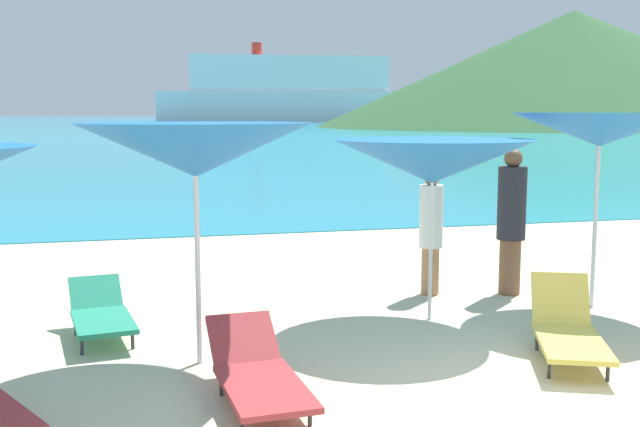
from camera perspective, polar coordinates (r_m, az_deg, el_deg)
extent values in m
cube|color=beige|center=(15.65, -1.95, -1.75)|extent=(50.00, 100.00, 0.30)
cube|color=teal|center=(234.64, -13.37, 6.86)|extent=(650.00, 440.00, 0.02)
cone|color=#2D5B33|center=(132.41, 18.49, 10.31)|extent=(84.22, 84.22, 18.86)
cylinder|color=silver|center=(7.25, -9.24, -2.88)|extent=(0.05, 0.05, 2.18)
cone|color=blue|center=(7.14, -9.41, 4.76)|extent=(2.27, 2.27, 0.50)
sphere|color=silver|center=(7.14, -9.44, 6.01)|extent=(0.07, 0.07, 0.07)
cylinder|color=silver|center=(8.80, 8.38, -1.69)|extent=(0.04, 0.04, 1.97)
cone|color=blue|center=(8.71, 8.49, 3.92)|extent=(2.52, 2.52, 0.50)
sphere|color=silver|center=(8.70, 8.51, 4.94)|extent=(0.07, 0.07, 0.07)
cylinder|color=silver|center=(9.84, 20.10, -0.14)|extent=(0.05, 0.05, 2.30)
cone|color=blue|center=(9.76, 20.38, 5.96)|extent=(2.17, 2.17, 0.40)
sphere|color=silver|center=(9.76, 20.41, 6.73)|extent=(0.07, 0.07, 0.07)
cube|color=#D8BF4C|center=(7.66, 18.47, -9.26)|extent=(1.01, 1.33, 0.05)
cube|color=#D8BF4C|center=(8.29, 17.69, -6.18)|extent=(0.65, 0.51, 0.52)
cylinder|color=#333338|center=(7.30, 16.92, -11.07)|extent=(0.04, 0.04, 0.20)
cylinder|color=#333338|center=(7.40, 20.92, -11.01)|extent=(0.04, 0.04, 0.20)
cylinder|color=#333338|center=(8.09, 16.07, -9.20)|extent=(0.04, 0.04, 0.20)
cylinder|color=#333338|center=(8.17, 19.68, -9.18)|extent=(0.04, 0.04, 0.20)
cube|color=#268C66|center=(8.29, -16.05, -7.86)|extent=(0.73, 1.13, 0.05)
cube|color=#268C66|center=(8.93, -16.60, -5.77)|extent=(0.61, 0.46, 0.34)
cylinder|color=#333338|center=(7.99, -17.56, -9.45)|extent=(0.04, 0.04, 0.21)
cylinder|color=#333338|center=(8.04, -13.97, -9.20)|extent=(0.04, 0.04, 0.21)
cylinder|color=#333338|center=(8.70, -17.98, -8.07)|extent=(0.04, 0.04, 0.21)
cylinder|color=#333338|center=(8.75, -14.69, -7.86)|extent=(0.04, 0.04, 0.21)
cube|color=#A53333|center=(6.25, -4.22, -13.01)|extent=(0.71, 1.24, 0.05)
cube|color=#A53333|center=(6.96, -5.86, -9.40)|extent=(0.63, 0.53, 0.37)
cylinder|color=#333338|center=(5.90, -5.93, -15.52)|extent=(0.04, 0.04, 0.17)
cylinder|color=#333338|center=(6.02, -0.76, -14.98)|extent=(0.04, 0.04, 0.17)
cylinder|color=#333338|center=(6.66, -7.46, -12.76)|extent=(0.04, 0.04, 0.17)
cylinder|color=#333338|center=(6.77, -2.90, -12.37)|extent=(0.04, 0.04, 0.17)
cylinder|color=#A3704C|center=(10.14, 8.32, -4.30)|extent=(0.23, 0.23, 0.64)
cylinder|color=white|center=(10.02, 8.40, -0.20)|extent=(0.31, 0.31, 0.83)
sphere|color=#A3704C|center=(9.96, 8.46, 2.68)|extent=(0.21, 0.21, 0.21)
cylinder|color=brown|center=(10.36, 14.13, -3.91)|extent=(0.28, 0.28, 0.74)
cylinder|color=#26262D|center=(10.22, 14.29, 0.76)|extent=(0.37, 0.37, 0.96)
sphere|color=brown|center=(10.17, 14.40, 4.06)|extent=(0.24, 0.24, 0.24)
cube|color=white|center=(186.42, -2.28, 8.04)|extent=(64.39, 13.40, 7.32)
cube|color=white|center=(186.65, -2.29, 10.49)|extent=(48.34, 10.54, 8.66)
cylinder|color=red|center=(186.35, -4.81, 12.27)|extent=(2.47, 2.47, 3.00)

